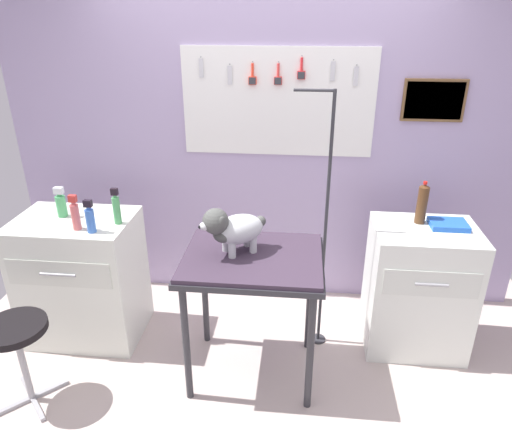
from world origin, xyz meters
name	(u,v)px	position (x,y,z in m)	size (l,w,h in m)	color
ground	(249,401)	(0.00, 0.00, -0.02)	(4.40, 4.00, 0.04)	#C2B1A8
rear_wall_panel	(268,160)	(0.01, 1.28, 1.17)	(4.00, 0.11, 2.30)	#AA99C1
grooming_table	(252,269)	(0.00, 0.26, 0.79)	(0.86, 0.67, 0.89)	#2D2D33
grooming_arm	(324,237)	(0.44, 0.61, 0.85)	(0.30, 0.11, 1.81)	#2D2D33
dog	(232,228)	(-0.12, 0.27, 1.05)	(0.41, 0.33, 0.31)	silver
counter_left	(82,278)	(-1.27, 0.55, 0.47)	(0.80, 0.58, 0.93)	silver
cabinet_right	(418,288)	(1.11, 0.67, 0.46)	(0.68, 0.54, 0.92)	silver
stool	(17,338)	(-1.35, -0.14, 0.48)	(0.37, 0.37, 0.57)	#9E9EA3
detangler_spray	(117,208)	(-0.93, 0.53, 1.04)	(0.05, 0.05, 0.25)	#4CA25E
conditioner_bottle	(75,215)	(-1.16, 0.41, 1.03)	(0.05, 0.05, 0.24)	#D05E5F
pump_bottle_white	(61,204)	(-1.35, 0.60, 1.02)	(0.07, 0.07, 0.21)	#48A562
spray_bottle_tall	(90,218)	(-1.05, 0.38, 1.03)	(0.06, 0.06, 0.22)	#3967C1
soda_bottle	(422,204)	(1.08, 0.77, 1.06)	(0.07, 0.07, 0.29)	#4D2F19
supply_tray	(448,224)	(1.25, 0.72, 0.94)	(0.24, 0.18, 0.04)	blue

